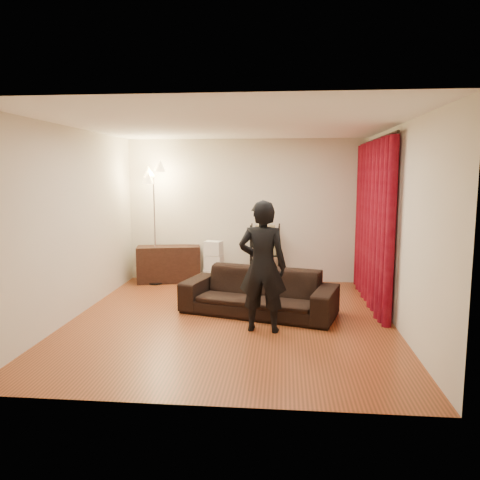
# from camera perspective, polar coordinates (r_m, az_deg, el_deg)

# --- Properties ---
(floor) EXTENTS (5.00, 5.00, 0.00)m
(floor) POSITION_cam_1_polar(r_m,az_deg,el_deg) (6.73, -1.10, -9.67)
(floor) COLOR brown
(floor) RESTS_ON ground
(ceiling) EXTENTS (5.00, 5.00, 0.00)m
(ceiling) POSITION_cam_1_polar(r_m,az_deg,el_deg) (6.44, -1.17, 13.87)
(ceiling) COLOR white
(ceiling) RESTS_ON ground
(wall_back) EXTENTS (5.00, 0.00, 5.00)m
(wall_back) POSITION_cam_1_polar(r_m,az_deg,el_deg) (8.92, 0.69, 3.57)
(wall_back) COLOR beige
(wall_back) RESTS_ON ground
(wall_front) EXTENTS (5.00, 0.00, 5.00)m
(wall_front) POSITION_cam_1_polar(r_m,az_deg,el_deg) (3.99, -5.21, -2.04)
(wall_front) COLOR beige
(wall_front) RESTS_ON ground
(wall_left) EXTENTS (0.00, 5.00, 5.00)m
(wall_left) POSITION_cam_1_polar(r_m,az_deg,el_deg) (7.06, -19.60, 1.92)
(wall_left) COLOR beige
(wall_left) RESTS_ON ground
(wall_right) EXTENTS (0.00, 5.00, 5.00)m
(wall_right) POSITION_cam_1_polar(r_m,az_deg,el_deg) (6.58, 18.73, 1.54)
(wall_right) COLOR beige
(wall_right) RESTS_ON ground
(curtain_rod) EXTENTS (0.04, 2.65, 0.04)m
(curtain_rod) POSITION_cam_1_polar(r_m,az_deg,el_deg) (7.64, 16.44, 11.73)
(curtain_rod) COLOR black
(curtain_rod) RESTS_ON wall_right
(curtain) EXTENTS (0.22, 2.65, 2.55)m
(curtain) POSITION_cam_1_polar(r_m,az_deg,el_deg) (7.66, 15.91, 1.96)
(curtain) COLOR maroon
(curtain) RESTS_ON ground
(sofa) EXTENTS (2.39, 1.45, 0.65)m
(sofa) POSITION_cam_1_polar(r_m,az_deg,el_deg) (6.92, 2.28, -6.35)
(sofa) COLOR black
(sofa) RESTS_ON ground
(person) EXTENTS (0.66, 0.47, 1.72)m
(person) POSITION_cam_1_polar(r_m,az_deg,el_deg) (6.06, 2.76, -3.24)
(person) COLOR black
(person) RESTS_ON ground
(media_cabinet) EXTENTS (1.25, 0.69, 0.69)m
(media_cabinet) POSITION_cam_1_polar(r_m,az_deg,el_deg) (9.02, -8.67, -2.91)
(media_cabinet) COLOR black
(media_cabinet) RESTS_ON ground
(storage_boxes) EXTENTS (0.36, 0.31, 0.81)m
(storage_boxes) POSITION_cam_1_polar(r_m,az_deg,el_deg) (8.79, -3.29, -2.73)
(storage_boxes) COLOR beige
(storage_boxes) RESTS_ON ground
(wire_shelf) EXTENTS (0.52, 0.37, 1.13)m
(wire_shelf) POSITION_cam_1_polar(r_m,az_deg,el_deg) (8.68, 3.06, -1.79)
(wire_shelf) COLOR black
(wire_shelf) RESTS_ON ground
(floor_lamp) EXTENTS (0.45, 0.45, 2.21)m
(floor_lamp) POSITION_cam_1_polar(r_m,az_deg,el_deg) (8.82, -10.38, 1.77)
(floor_lamp) COLOR silver
(floor_lamp) RESTS_ON ground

